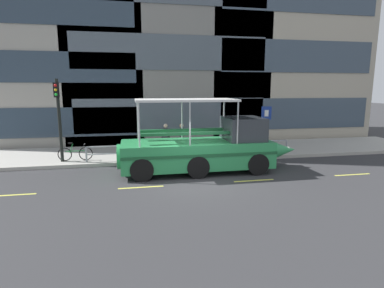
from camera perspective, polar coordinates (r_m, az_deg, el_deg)
ground_plane at (r=13.61m, az=0.77°, el=-6.50°), size 120.00×120.00×0.00m
sidewalk at (r=18.94m, az=-2.70°, el=-1.42°), size 32.00×4.80×0.18m
curb_edge at (r=16.54m, az=-1.44°, el=-3.14°), size 32.00×0.18×0.18m
lane_centreline at (r=12.99m, az=1.37°, el=-7.32°), size 25.80×0.12×0.01m
curb_guardrail at (r=16.82m, az=0.09°, el=-0.69°), size 11.13×0.09×0.81m
traffic_light_pole at (r=16.98m, az=-23.29°, el=5.36°), size 0.24×0.46×4.19m
parking_sign at (r=18.24m, az=13.40°, el=3.99°), size 0.60×0.12×2.71m
leaned_bicycle at (r=17.27m, az=-20.64°, el=-1.64°), size 1.74×0.46×0.96m
duck_tour_boat at (r=14.72m, az=2.81°, el=-0.83°), size 8.71×2.48×3.43m
pedestrian_near_bow at (r=18.85m, az=10.14°, el=1.70°), size 0.44×0.28×1.64m
pedestrian_mid_left at (r=17.88m, az=-1.93°, el=1.58°), size 0.26×0.49×1.73m
pedestrian_mid_right at (r=18.05m, az=-4.85°, el=1.58°), size 0.48×0.27×1.71m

